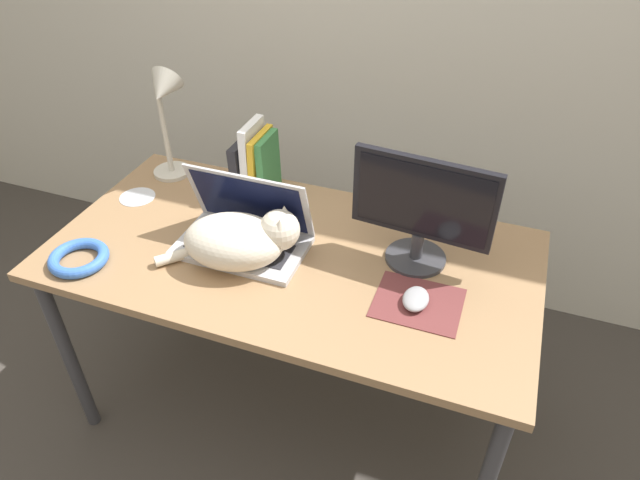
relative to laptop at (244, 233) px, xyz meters
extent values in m
cube|color=#93704C|center=(0.14, 0.02, -0.06)|extent=(1.45, 0.75, 0.03)
cylinder|color=#38383D|center=(-0.53, -0.31, -0.43)|extent=(0.04, 0.04, 0.71)
cylinder|color=#38383D|center=(-0.53, 0.34, -0.43)|extent=(0.04, 0.04, 0.71)
cylinder|color=#38383D|center=(0.82, 0.34, -0.43)|extent=(0.04, 0.04, 0.71)
cube|color=#B7B7BC|center=(0.00, -0.02, -0.04)|extent=(0.38, 0.23, 0.02)
cube|color=#28282D|center=(0.00, -0.03, -0.03)|extent=(0.32, 0.12, 0.00)
cube|color=#B7B7BC|center=(0.00, 0.05, 0.08)|extent=(0.38, 0.08, 0.22)
cube|color=#0F1433|center=(0.00, 0.05, 0.08)|extent=(0.35, 0.07, 0.19)
ellipsoid|color=beige|center=(0.01, -0.08, 0.03)|extent=(0.33, 0.26, 0.15)
sphere|color=beige|center=(0.13, -0.02, 0.06)|extent=(0.12, 0.12, 0.12)
cone|color=beige|center=(0.13, 0.01, 0.10)|extent=(0.04, 0.04, 0.03)
cone|color=beige|center=(0.14, -0.05, 0.10)|extent=(0.04, 0.04, 0.03)
cylinder|color=beige|center=(-0.15, -0.13, -0.03)|extent=(0.12, 0.12, 0.03)
cylinder|color=#333338|center=(0.50, 0.11, -0.04)|extent=(0.18, 0.18, 0.01)
cylinder|color=#333338|center=(0.50, 0.11, 0.01)|extent=(0.04, 0.04, 0.08)
cube|color=black|center=(0.50, 0.11, 0.17)|extent=(0.40, 0.06, 0.24)
cube|color=black|center=(0.50, 0.10, 0.17)|extent=(0.37, 0.03, 0.21)
cube|color=brown|center=(0.55, -0.07, -0.04)|extent=(0.23, 0.19, 0.00)
ellipsoid|color=#99999E|center=(0.54, -0.08, -0.03)|extent=(0.07, 0.10, 0.03)
cube|color=#232328|center=(-0.14, 0.29, 0.05)|extent=(0.03, 0.17, 0.18)
cube|color=white|center=(-0.10, 0.29, 0.08)|extent=(0.03, 0.14, 0.25)
cube|color=gold|center=(-0.08, 0.29, 0.06)|extent=(0.03, 0.16, 0.22)
cube|color=#387A42|center=(-0.05, 0.29, 0.06)|extent=(0.03, 0.14, 0.21)
cylinder|color=beige|center=(-0.44, 0.29, -0.04)|extent=(0.13, 0.13, 0.01)
cylinder|color=beige|center=(-0.44, 0.29, 0.13)|extent=(0.02, 0.02, 0.33)
cone|color=beige|center=(-0.39, 0.25, 0.30)|extent=(0.11, 0.13, 0.14)
torus|color=blue|center=(-0.42, -0.24, -0.03)|extent=(0.17, 0.17, 0.03)
cylinder|color=silver|center=(-0.46, 0.11, -0.04)|extent=(0.12, 0.12, 0.00)
camera|label=1|loc=(0.69, -1.21, 1.02)|focal=32.00mm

